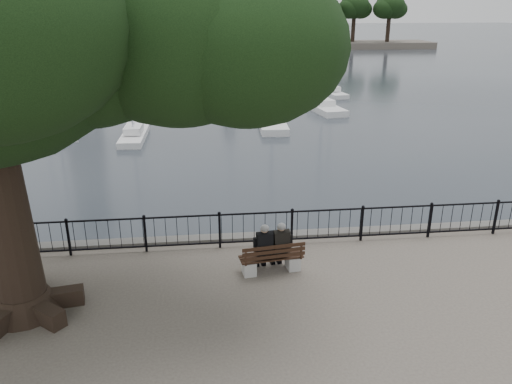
{
  "coord_description": "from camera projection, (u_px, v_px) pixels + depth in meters",
  "views": [
    {
      "loc": [
        -1.4,
        -9.9,
        6.3
      ],
      "look_at": [
        0.0,
        2.5,
        1.6
      ],
      "focal_mm": 35.0,
      "sensor_mm": 36.0,
      "label": 1
    }
  ],
  "objects": [
    {
      "name": "sailboat_c",
      "position": [
        271.0,
        121.0,
        31.95
      ],
      "size": [
        1.94,
        6.0,
        11.34
      ],
      "color": "white",
      "rests_on": "ground"
    },
    {
      "name": "lion_monument",
      "position": [
        227.0,
        53.0,
        57.85
      ],
      "size": [
        5.56,
        5.56,
        8.31
      ],
      "color": "#4E4C49",
      "rests_on": "ground"
    },
    {
      "name": "harbor",
      "position": [
        254.0,
        253.0,
        14.54
      ],
      "size": [
        260.0,
        260.0,
        1.2
      ],
      "color": "#4E4C49",
      "rests_on": "ground"
    },
    {
      "name": "sailboat_b",
      "position": [
        134.0,
        134.0,
        28.77
      ],
      "size": [
        1.36,
        4.65,
        9.65
      ],
      "color": "white",
      "rests_on": "ground"
    },
    {
      "name": "sailboat_h",
      "position": [
        137.0,
        79.0,
        49.07
      ],
      "size": [
        2.51,
        6.32,
        14.02
      ],
      "color": "white",
      "rests_on": "ground"
    },
    {
      "name": "sailboat_e",
      "position": [
        42.0,
        99.0,
        38.96
      ],
      "size": [
        2.12,
        5.77,
        13.73
      ],
      "color": "white",
      "rests_on": "ground"
    },
    {
      "name": "tree",
      "position": [
        23.0,
        23.0,
        9.05
      ],
      "size": [
        11.15,
        7.79,
        9.11
      ],
      "color": "black",
      "rests_on": "ground"
    },
    {
      "name": "far_shore",
      "position": [
        352.0,
        25.0,
        87.08
      ],
      "size": [
        30.0,
        8.6,
        9.18
      ],
      "color": "#554D45",
      "rests_on": "ground"
    },
    {
      "name": "railing",
      "position": [
        256.0,
        227.0,
        13.7
      ],
      "size": [
        22.06,
        0.06,
        1.0
      ],
      "color": "black",
      "rests_on": "ground"
    },
    {
      "name": "bench",
      "position": [
        272.0,
        261.0,
        12.45
      ],
      "size": [
        1.64,
        0.69,
        0.84
      ],
      "color": "#9F9E99",
      "rests_on": "ground"
    },
    {
      "name": "sailboat_d",
      "position": [
        321.0,
        106.0,
        36.81
      ],
      "size": [
        2.63,
        6.2,
        10.34
      ],
      "color": "white",
      "rests_on": "ground"
    },
    {
      "name": "sailboat_g",
      "position": [
        331.0,
        91.0,
        42.77
      ],
      "size": [
        1.97,
        4.76,
        9.38
      ],
      "color": "white",
      "rests_on": "ground"
    },
    {
      "name": "sailboat_f",
      "position": [
        229.0,
        87.0,
        45.1
      ],
      "size": [
        1.76,
        5.49,
        10.25
      ],
      "color": "white",
      "rests_on": "ground"
    },
    {
      "name": "sailboat_a",
      "position": [
        59.0,
        130.0,
        29.83
      ],
      "size": [
        3.02,
        5.03,
        8.46
      ],
      "color": "white",
      "rests_on": "ground"
    },
    {
      "name": "person_right",
      "position": [
        280.0,
        247.0,
        12.47
      ],
      "size": [
        0.42,
        0.69,
        1.33
      ],
      "color": "black",
      "rests_on": "ground"
    },
    {
      "name": "person_left",
      "position": [
        263.0,
        249.0,
        12.37
      ],
      "size": [
        0.42,
        0.69,
        1.33
      ],
      "color": "black",
      "rests_on": "ground"
    }
  ]
}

